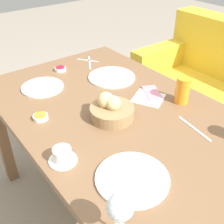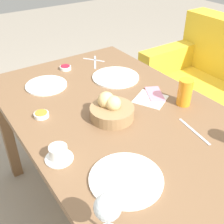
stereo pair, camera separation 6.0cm
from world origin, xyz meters
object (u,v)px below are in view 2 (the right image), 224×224
at_px(plate_far_center, 116,77).
at_px(coffee_cup, 59,154).
at_px(juice_glass, 185,92).
at_px(wine_glass, 108,209).
at_px(napkin, 150,99).
at_px(bread_basket, 111,110).
at_px(knife_silver, 194,131).
at_px(plate_near_left, 46,85).
at_px(jam_bowl_honey, 41,115).
at_px(fork_silver, 95,62).
at_px(jam_bowl_berry, 66,67).
at_px(plate_near_right, 126,179).
at_px(spoon_coffee, 94,60).
at_px(cell_phone, 154,94).

bearing_deg(plate_far_center, coffee_cup, -52.35).
xyz_separation_m(juice_glass, wine_glass, (0.37, -0.69, 0.05)).
bearing_deg(napkin, juice_glass, 40.58).
bearing_deg(bread_basket, knife_silver, 38.97).
bearing_deg(plate_near_left, jam_bowl_honey, -27.28).
height_order(plate_far_center, juice_glass, juice_glass).
bearing_deg(fork_silver, coffee_cup, -39.96).
xyz_separation_m(plate_far_center, jam_bowl_berry, (-0.26, -0.18, 0.01)).
bearing_deg(coffee_cup, knife_silver, 72.94).
xyz_separation_m(juice_glass, jam_bowl_berry, (-0.68, -0.30, -0.05)).
bearing_deg(coffee_cup, juice_glass, 91.14).
relative_size(plate_near_right, spoon_coffee, 2.01).
bearing_deg(wine_glass, juice_glass, 118.41).
height_order(plate_far_center, knife_silver, plate_far_center).
relative_size(coffee_cup, spoon_coffee, 0.84).
distance_m(plate_near_left, jam_bowl_honey, 0.29).
distance_m(jam_bowl_berry, spoon_coffee, 0.21).
relative_size(plate_near_right, plate_far_center, 0.97).
xyz_separation_m(plate_near_right, cell_phone, (-0.39, 0.47, -0.00)).
bearing_deg(plate_near_right, cell_phone, 129.57).
height_order(wine_glass, fork_silver, wine_glass).
xyz_separation_m(plate_far_center, cell_phone, (0.27, 0.06, -0.00)).
bearing_deg(plate_near_right, plate_far_center, 147.90).
bearing_deg(napkin, cell_phone, 118.87).
xyz_separation_m(plate_near_left, plate_near_right, (0.78, -0.04, 0.00)).
relative_size(plate_near_left, jam_bowl_honey, 3.29).
distance_m(plate_far_center, spoon_coffee, 0.29).
bearing_deg(napkin, wine_glass, -49.75).
xyz_separation_m(plate_near_right, knife_silver, (-0.06, 0.40, -0.00)).
bearing_deg(spoon_coffee, napkin, -1.70).
bearing_deg(knife_silver, fork_silver, 178.34).
height_order(coffee_cup, jam_bowl_berry, coffee_cup).
relative_size(plate_near_left, wine_glass, 1.43).
relative_size(coffee_cup, napkin, 0.55).
bearing_deg(spoon_coffee, jam_bowl_berry, -83.73).
xyz_separation_m(plate_near_left, knife_silver, (0.73, 0.36, -0.00)).
bearing_deg(bread_basket, fork_silver, 155.58).
distance_m(bread_basket, coffee_cup, 0.34).
relative_size(plate_near_right, knife_silver, 1.31).
relative_size(plate_far_center, wine_glass, 1.70).
bearing_deg(juice_glass, napkin, -139.42).
distance_m(coffee_cup, jam_bowl_berry, 0.79).
xyz_separation_m(bread_basket, jam_bowl_honey, (-0.18, -0.26, -0.03)).
relative_size(wine_glass, jam_bowl_berry, 2.30).
bearing_deg(coffee_cup, napkin, 103.43).
height_order(wine_glass, jam_bowl_honey, wine_glass).
bearing_deg(fork_silver, cell_phone, 4.55).
distance_m(plate_near_right, wine_glass, 0.24).
relative_size(spoon_coffee, napkin, 0.65).
relative_size(wine_glass, jam_bowl_honey, 2.30).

